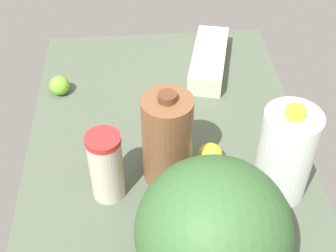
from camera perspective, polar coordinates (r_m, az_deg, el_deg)
The scene contains 8 objects.
countertop at distance 126.86cm, azimuth 0.00°, elevation -3.81°, with size 120.00×76.00×3.00cm, color #4C5745.
egg_carton at distance 154.19cm, azimuth 5.01°, elevation 8.06°, with size 31.04×10.29×6.40cm, color beige.
watermelon at distance 93.00cm, azimuth 5.54°, elevation -12.64°, with size 30.68×30.68×28.85cm, color #366030.
chocolate_milk_jug at distance 111.79cm, azimuth -0.08°, elevation -1.66°, with size 12.14×12.14×26.37cm.
tumbler_cup at distance 110.71cm, azimuth -7.55°, elevation -4.88°, with size 8.26×8.26×18.92cm.
milk_jug at distance 111.83cm, azimuth 14.10°, elevation -3.39°, with size 12.99×12.99×26.14cm.
lemon_loose at distance 121.55cm, azimuth 5.21°, elevation -3.52°, with size 6.28×6.28×6.28cm, color yellow.
lime_far_back at distance 146.69cm, azimuth -13.09°, elevation 4.85°, with size 6.08×6.08×6.08cm, color #6BB330.
Camera 1 is at (86.84, -6.39, 93.77)cm, focal length 50.00 mm.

